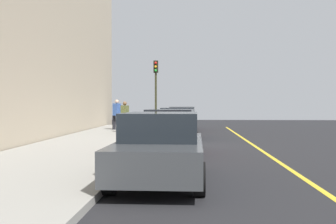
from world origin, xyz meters
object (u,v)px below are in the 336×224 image
at_px(parked_car_red, 170,131).
at_px(pedestrian_blue_coat, 117,114).
at_px(parked_car_maroon, 182,118).
at_px(parked_car_charcoal, 161,147).
at_px(traffic_light_pole, 156,83).
at_px(pedestrian_olive_coat, 125,116).
at_px(parked_car_black, 178,123).

distance_m(parked_car_red, pedestrian_blue_coat, 10.97).
xyz_separation_m(parked_car_maroon, parked_car_charcoal, (18.51, -0.05, -0.00)).
relative_size(pedestrian_blue_coat, traffic_light_pole, 0.45).
height_order(parked_car_charcoal, traffic_light_pole, traffic_light_pole).
relative_size(parked_car_maroon, pedestrian_olive_coat, 2.83).
relative_size(parked_car_black, pedestrian_blue_coat, 2.37).
bearing_deg(parked_car_red, traffic_light_pole, -172.19).
relative_size(pedestrian_blue_coat, pedestrian_olive_coat, 1.07).
bearing_deg(traffic_light_pole, parked_car_charcoal, 5.23).
bearing_deg(parked_car_red, pedestrian_blue_coat, -160.07).
height_order(parked_car_maroon, pedestrian_olive_coat, pedestrian_olive_coat).
xyz_separation_m(parked_car_red, pedestrian_olive_coat, (-8.01, -2.89, 0.30)).
bearing_deg(parked_car_charcoal, parked_car_black, 179.93).
distance_m(parked_car_black, pedestrian_olive_coat, 3.67).
relative_size(parked_car_black, parked_car_charcoal, 0.94).
height_order(parked_car_black, parked_car_charcoal, same).
distance_m(pedestrian_blue_coat, pedestrian_olive_coat, 2.45).
relative_size(parked_car_maroon, parked_car_red, 1.12).
relative_size(parked_car_maroon, parked_car_black, 1.11).
bearing_deg(traffic_light_pole, parked_car_red, 7.81).
distance_m(parked_car_charcoal, traffic_light_pole, 15.42).
xyz_separation_m(parked_car_maroon, pedestrian_olive_coat, (4.84, -3.03, 0.29)).
height_order(parked_car_maroon, pedestrian_blue_coat, pedestrian_blue_coat).
bearing_deg(parked_car_maroon, pedestrian_blue_coat, -56.77).
bearing_deg(parked_car_black, pedestrian_olive_coat, -125.15).
bearing_deg(pedestrian_olive_coat, parked_car_maroon, 147.97).
height_order(pedestrian_blue_coat, traffic_light_pole, traffic_light_pole).
bearing_deg(parked_car_red, parked_car_black, 179.06).
distance_m(parked_car_maroon, parked_car_charcoal, 18.51).
xyz_separation_m(parked_car_charcoal, pedestrian_olive_coat, (-13.68, -2.97, 0.30)).
relative_size(parked_car_charcoal, pedestrian_olive_coat, 2.72).
distance_m(parked_car_red, traffic_light_pole, 9.86).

